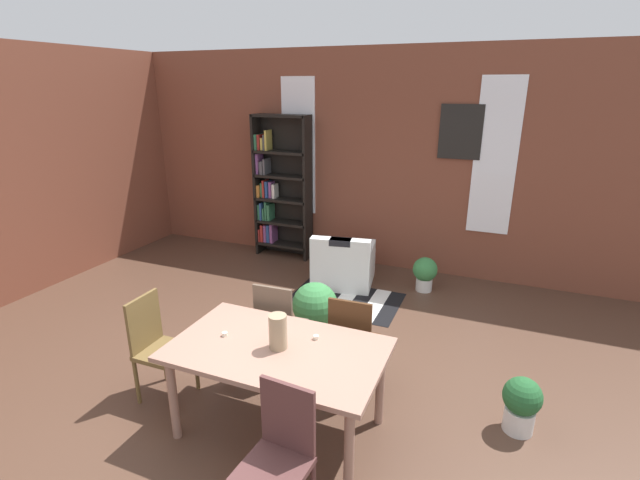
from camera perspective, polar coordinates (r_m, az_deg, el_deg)
ground_plane at (r=4.28m, az=-5.16°, el=-19.77°), size 10.66×10.66×0.00m
back_wall_brick at (r=6.85m, az=8.70°, el=9.56°), size 9.20×0.12×3.18m
window_pane_0 at (r=7.24m, az=-2.68°, el=11.50°), size 0.55×0.02×2.07m
window_pane_1 at (r=6.57m, az=21.01°, el=9.56°), size 0.55×0.02×2.07m
dining_table at (r=3.65m, az=-5.29°, el=-14.36°), size 1.64×0.97×0.76m
vase_on_table at (r=3.52m, az=-5.26°, el=-11.31°), size 0.14×0.14×0.27m
tealight_candle_0 at (r=3.68m, az=-0.51°, el=-12.03°), size 0.04×0.04×0.03m
tealight_candle_1 at (r=3.80m, az=-11.78°, el=-11.41°), size 0.04×0.04×0.03m
dining_chair_far_right at (r=4.17m, az=4.09°, el=-12.36°), size 0.42×0.42×0.95m
dining_chair_head_left at (r=4.35m, az=-19.66°, el=-12.12°), size 0.40×0.40×0.95m
dining_chair_far_left at (r=4.42m, az=-5.18°, el=-10.45°), size 0.42×0.42×0.95m
dining_chair_near_right at (r=3.11m, az=-5.11°, el=-25.00°), size 0.43×0.43×0.95m
bookshelf_tall at (r=7.32m, az=-5.18°, el=6.35°), size 0.91×0.29×2.25m
armchair_white at (r=6.41m, az=2.94°, el=-3.11°), size 0.93×0.93×0.75m
potted_plant_by_shelf at (r=4.19m, az=23.80°, el=-18.09°), size 0.30×0.30×0.48m
potted_plant_corner at (r=6.35m, az=12.93°, el=-3.93°), size 0.33×0.33×0.47m
potted_plant_window at (r=5.07m, az=-0.64°, el=-8.45°), size 0.50×0.50×0.63m
striped_rug at (r=6.02m, az=3.07°, el=-7.46°), size 1.42×0.97×0.01m
framed_picture at (r=6.56m, az=17.12°, el=12.74°), size 0.56×0.03×0.72m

